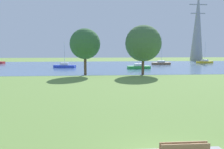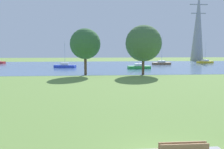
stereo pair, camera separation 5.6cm
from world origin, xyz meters
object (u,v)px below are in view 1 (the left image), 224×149
at_px(tree_west_near, 85,44).
at_px(sailboat_green, 139,67).
at_px(sailboat_brown, 161,63).
at_px(sailboat_blue, 65,66).
at_px(sailboat_yellow, 205,62).
at_px(tree_east_far, 143,43).
at_px(electricity_pylon, 197,26).

bearing_deg(tree_west_near, sailboat_green, 44.23).
height_order(sailboat_brown, tree_west_near, sailboat_brown).
height_order(sailboat_blue, sailboat_yellow, sailboat_yellow).
bearing_deg(tree_east_far, sailboat_blue, 134.48).
distance_m(sailboat_yellow, tree_west_near, 43.70).
bearing_deg(tree_west_near, sailboat_brown, 49.45).
distance_m(sailboat_blue, sailboat_brown, 25.52).
height_order(sailboat_blue, tree_east_far, tree_east_far).
distance_m(sailboat_blue, tree_east_far, 21.31).
bearing_deg(tree_east_far, sailboat_green, 82.45).
relative_size(sailboat_blue, electricity_pylon, 0.24).
bearing_deg(tree_east_far, tree_west_near, 179.08).
bearing_deg(sailboat_yellow, electricity_pylon, 74.19).
bearing_deg(tree_west_near, tree_east_far, -0.92).
relative_size(sailboat_yellow, tree_east_far, 0.76).
xyz_separation_m(sailboat_blue, sailboat_green, (16.00, -4.00, 0.03)).
relative_size(sailboat_brown, electricity_pylon, 0.31).
bearing_deg(sailboat_blue, sailboat_brown, 17.86).
bearing_deg(electricity_pylon, sailboat_yellow, -105.81).
bearing_deg(electricity_pylon, sailboat_green, -129.90).
xyz_separation_m(sailboat_yellow, electricity_pylon, (4.39, 15.51, 11.72)).
bearing_deg(sailboat_yellow, sailboat_blue, -161.61).
bearing_deg(sailboat_green, sailboat_yellow, 36.64).
distance_m(sailboat_green, sailboat_brown, 14.45).
distance_m(sailboat_green, tree_west_near, 15.97).
xyz_separation_m(sailboat_yellow, sailboat_brown, (-14.37, -5.02, 0.02)).
xyz_separation_m(sailboat_brown, tree_west_near, (-19.26, -22.50, 4.59)).
bearing_deg(electricity_pylon, tree_east_far, -123.41).
distance_m(tree_east_far, electricity_pylon, 52.22).
height_order(sailboat_green, electricity_pylon, electricity_pylon).
bearing_deg(sailboat_blue, tree_east_far, -45.52).
height_order(sailboat_brown, tree_east_far, tree_east_far).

